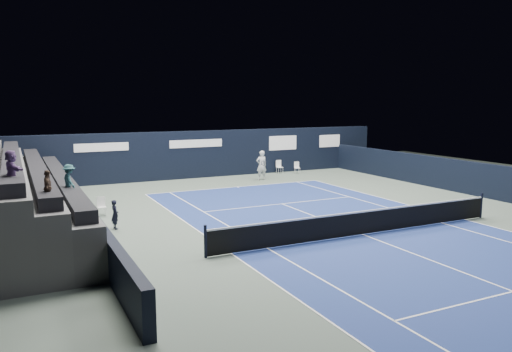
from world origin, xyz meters
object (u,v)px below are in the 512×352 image
(folding_chair_back_a, at_px, (297,166))
(folding_chair_back_b, at_px, (279,166))
(line_judge_chair, at_px, (101,205))
(tennis_net, at_px, (363,222))

(folding_chair_back_a, xyz_separation_m, folding_chair_back_b, (-1.11, 0.57, -0.02))
(folding_chair_back_b, xyz_separation_m, line_judge_chair, (-13.48, -8.09, -0.04))
(folding_chair_back_a, xyz_separation_m, line_judge_chair, (-14.59, -7.53, -0.06))
(tennis_net, bearing_deg, folding_chair_back_b, 72.39)
(folding_chair_back_b, distance_m, line_judge_chair, 15.72)
(folding_chair_back_a, relative_size, tennis_net, 0.06)
(folding_chair_back_b, bearing_deg, line_judge_chair, -146.79)
(folding_chair_back_b, bearing_deg, folding_chair_back_a, -24.74)
(line_judge_chair, relative_size, tennis_net, 0.07)
(folding_chair_back_a, height_order, line_judge_chair, line_judge_chair)
(folding_chair_back_a, bearing_deg, line_judge_chair, -140.51)
(line_judge_chair, bearing_deg, folding_chair_back_b, 31.94)
(line_judge_chair, bearing_deg, tennis_net, -41.58)
(line_judge_chair, bearing_deg, folding_chair_back_a, 28.25)
(folding_chair_back_a, distance_m, line_judge_chair, 16.42)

